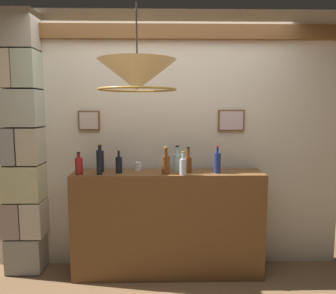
{
  "coord_description": "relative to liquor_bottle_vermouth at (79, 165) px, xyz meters",
  "views": [
    {
      "loc": [
        -0.06,
        -2.29,
        1.66
      ],
      "look_at": [
        0.0,
        0.79,
        1.29
      ],
      "focal_mm": 35.07,
      "sensor_mm": 36.0,
      "label": 1
    }
  ],
  "objects": [
    {
      "name": "pendant_lamp",
      "position": [
        0.6,
        -0.64,
        0.76
      ],
      "size": [
        0.57,
        0.57,
        0.61
      ],
      "color": "beige"
    },
    {
      "name": "liquor_bottle_whiskey",
      "position": [
        0.97,
        -0.04,
        -0.0
      ],
      "size": [
        0.06,
        0.06,
        0.22
      ],
      "color": "silver",
      "rests_on": "bar_shelf_unit"
    },
    {
      "name": "liquor_bottle_rye",
      "position": [
        0.19,
        -0.01,
        0.03
      ],
      "size": [
        0.05,
        0.05,
        0.29
      ],
      "color": "black",
      "rests_on": "bar_shelf_unit"
    },
    {
      "name": "bar_shelf_unit",
      "position": [
        0.83,
        0.1,
        -0.6
      ],
      "size": [
        1.84,
        0.37,
        1.04
      ],
      "primitive_type": "cube",
      "color": "brown",
      "rests_on": "ground"
    },
    {
      "name": "liquor_bottle_amaro",
      "position": [
        1.3,
        0.04,
        0.02
      ],
      "size": [
        0.07,
        0.07,
        0.26
      ],
      "color": "navy",
      "rests_on": "bar_shelf_unit"
    },
    {
      "name": "liquor_bottle_rum",
      "position": [
        0.18,
        0.12,
        0.02
      ],
      "size": [
        0.06,
        0.06,
        0.27
      ],
      "color": "black",
      "rests_on": "bar_shelf_unit"
    },
    {
      "name": "stone_pillar",
      "position": [
        -0.61,
        0.22,
        0.19
      ],
      "size": [
        0.4,
        0.33,
        2.55
      ],
      "color": "gray",
      "rests_on": "ground"
    },
    {
      "name": "glass_tumbler_rocks",
      "position": [
        0.54,
        0.18,
        -0.04
      ],
      "size": [
        0.07,
        0.07,
        0.08
      ],
      "color": "silver",
      "rests_on": "bar_shelf_unit"
    },
    {
      "name": "liquor_bottle_tequila",
      "position": [
        0.92,
        0.13,
        0.01
      ],
      "size": [
        0.08,
        0.08,
        0.25
      ],
      "color": "#A8D8DF",
      "rests_on": "bar_shelf_unit"
    },
    {
      "name": "panelled_rear_partition",
      "position": [
        0.83,
        0.36,
        0.26
      ],
      "size": [
        3.61,
        0.15,
        2.62
      ],
      "color": "beige",
      "rests_on": "ground"
    },
    {
      "name": "liquor_bottle_vermouth",
      "position": [
        0.0,
        0.0,
        0.0
      ],
      "size": [
        0.07,
        0.07,
        0.21
      ],
      "color": "maroon",
      "rests_on": "bar_shelf_unit"
    },
    {
      "name": "liquor_bottle_port",
      "position": [
        0.81,
        0.02,
        0.01
      ],
      "size": [
        0.07,
        0.07,
        0.26
      ],
      "color": "brown",
      "rests_on": "bar_shelf_unit"
    },
    {
      "name": "liquor_bottle_brandy",
      "position": [
        0.36,
        0.06,
        -0.0
      ],
      "size": [
        0.06,
        0.06,
        0.23
      ],
      "color": "black",
      "rests_on": "bar_shelf_unit"
    },
    {
      "name": "liquor_bottle_vodka",
      "position": [
        1.02,
        0.04,
        0.0
      ],
      "size": [
        0.07,
        0.07,
        0.25
      ],
      "color": "brown",
      "rests_on": "bar_shelf_unit"
    }
  ]
}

